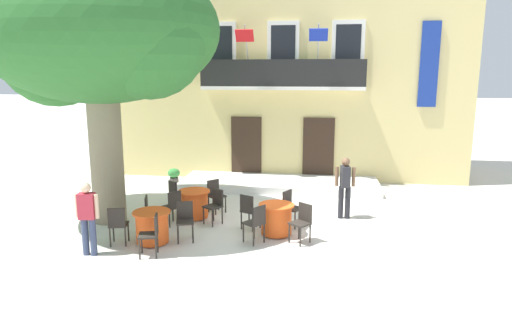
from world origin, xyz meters
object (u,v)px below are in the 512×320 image
(cafe_chair_middle_1, at_px, (215,194))
(pedestrian_near_entrance, at_px, (345,184))
(cafe_chair_middle_0, at_px, (215,204))
(cafe_chair_front_2, at_px, (118,223))
(cafe_chair_middle_2, at_px, (176,194))
(plane_tree, at_px, (96,37))
(cafe_table_front, at_px, (152,227))
(cafe_chair_near_tree_1, at_px, (256,221))
(cafe_chair_near_tree_0, at_px, (249,209))
(cafe_chair_near_tree_2, at_px, (302,220))
(cafe_chair_front_0, at_px, (185,218))
(cafe_table_middle, at_px, (194,204))
(cafe_chair_front_3, at_px, (152,232))
(cafe_chair_near_tree_3, at_px, (291,206))
(cafe_chair_front_1, at_px, (151,211))
(cafe_table_near_tree, at_px, (276,219))
(ground_planter_left, at_px, (174,176))
(cafe_chair_middle_3, at_px, (173,205))
(pedestrian_mid_plaza, at_px, (88,215))

(cafe_chair_middle_1, bearing_deg, pedestrian_near_entrance, -1.35)
(cafe_chair_middle_0, height_order, cafe_chair_front_2, same)
(cafe_chair_middle_2, bearing_deg, pedestrian_near_entrance, 1.39)
(plane_tree, height_order, cafe_table_front, plane_tree)
(cafe_chair_near_tree_1, distance_m, cafe_chair_middle_0, 1.75)
(plane_tree, xyz_separation_m, cafe_chair_near_tree_0, (3.86, -0.24, -4.21))
(cafe_chair_near_tree_2, distance_m, cafe_chair_front_0, 2.73)
(cafe_chair_middle_2, xyz_separation_m, cafe_table_front, (0.17, -2.31, -0.14))
(cafe_table_middle, distance_m, cafe_chair_front_2, 2.45)
(cafe_table_middle, distance_m, pedestrian_near_entrance, 4.08)
(cafe_table_front, relative_size, cafe_chair_front_3, 0.95)
(cafe_chair_near_tree_3, xyz_separation_m, cafe_chair_middle_0, (-1.96, -0.10, 0.00))
(cafe_chair_front_0, bearing_deg, cafe_chair_middle_2, 113.12)
(cafe_chair_near_tree_1, xyz_separation_m, cafe_chair_front_1, (-2.66, 0.39, 0.00))
(cafe_table_near_tree, height_order, cafe_table_middle, same)
(cafe_chair_near_tree_3, bearing_deg, cafe_table_near_tree, -113.29)
(cafe_chair_near_tree_2, relative_size, cafe_table_front, 1.05)
(cafe_table_near_tree, relative_size, cafe_chair_middle_1, 0.95)
(cafe_chair_near_tree_3, xyz_separation_m, pedestrian_near_entrance, (1.40, 0.79, 0.41))
(cafe_chair_near_tree_0, height_order, cafe_chair_middle_0, same)
(cafe_chair_front_3, relative_size, ground_planter_left, 1.57)
(cafe_chair_middle_2, distance_m, cafe_chair_front_3, 3.05)
(cafe_table_near_tree, xyz_separation_m, cafe_chair_middle_1, (-1.87, 1.57, 0.14))
(cafe_chair_near_tree_0, xyz_separation_m, cafe_table_front, (-2.07, -1.20, -0.14))
(cafe_table_middle, bearing_deg, cafe_table_front, -103.78)
(cafe_table_near_tree, height_order, pedestrian_near_entrance, pedestrian_near_entrance)
(cafe_chair_near_tree_3, xyz_separation_m, cafe_table_middle, (-2.61, 0.27, -0.14))
(cafe_chair_front_2, xyz_separation_m, ground_planter_left, (-0.51, 5.57, -0.20))
(cafe_chair_middle_3, bearing_deg, cafe_chair_front_0, -57.22)
(cafe_table_front, bearing_deg, cafe_chair_near_tree_0, 29.99)
(pedestrian_near_entrance, bearing_deg, pedestrian_mid_plaza, -149.64)
(ground_planter_left, bearing_deg, cafe_chair_near_tree_3, -40.67)
(cafe_chair_near_tree_1, distance_m, cafe_chair_middle_3, 2.48)
(pedestrian_near_entrance, bearing_deg, cafe_chair_front_2, -152.86)
(cafe_chair_front_1, distance_m, pedestrian_mid_plaza, 1.78)
(cafe_chair_middle_1, relative_size, pedestrian_mid_plaza, 0.57)
(plane_tree, xyz_separation_m, pedestrian_mid_plaza, (0.69, -2.27, -3.84))
(cafe_chair_near_tree_3, height_order, cafe_table_front, cafe_chair_near_tree_3)
(cafe_chair_near_tree_3, relative_size, cafe_chair_middle_3, 1.00)
(plane_tree, relative_size, cafe_chair_front_0, 7.36)
(cafe_chair_near_tree_1, distance_m, pedestrian_near_entrance, 3.01)
(cafe_chair_near_tree_0, bearing_deg, cafe_table_near_tree, -19.78)
(cafe_table_middle, relative_size, cafe_chair_middle_1, 0.95)
(cafe_chair_middle_3, height_order, cafe_chair_front_3, same)
(cafe_chair_middle_1, bearing_deg, cafe_chair_middle_2, -169.66)
(cafe_chair_middle_0, xyz_separation_m, cafe_chair_front_2, (-1.84, -1.77, 0.00))
(cafe_table_near_tree, xyz_separation_m, cafe_chair_near_tree_2, (0.63, -0.41, 0.14))
(plane_tree, height_order, cafe_table_near_tree, plane_tree)
(cafe_table_near_tree, bearing_deg, cafe_chair_middle_2, 155.10)
(cafe_chair_middle_3, height_order, cafe_table_front, cafe_chair_middle_3)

